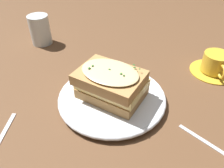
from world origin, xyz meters
TOP-DOWN VIEW (x-y plane):
  - ground_plane at (0.00, 0.00)m, footprint 2.40×2.40m
  - dinner_plate at (0.01, -0.01)m, footprint 0.26×0.26m
  - sandwich at (0.01, -0.01)m, footprint 0.17×0.18m
  - teacup_with_saucer at (0.32, -0.04)m, footprint 0.13×0.13m
  - water_glass at (-0.06, 0.37)m, footprint 0.07×0.07m

SIDE VIEW (x-z plane):
  - ground_plane at x=0.00m, z-range 0.00..0.00m
  - dinner_plate at x=0.01m, z-range 0.00..0.02m
  - teacup_with_saucer at x=0.32m, z-range 0.00..0.06m
  - water_glass at x=-0.06m, z-range 0.00..0.10m
  - sandwich at x=0.01m, z-range 0.02..0.10m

